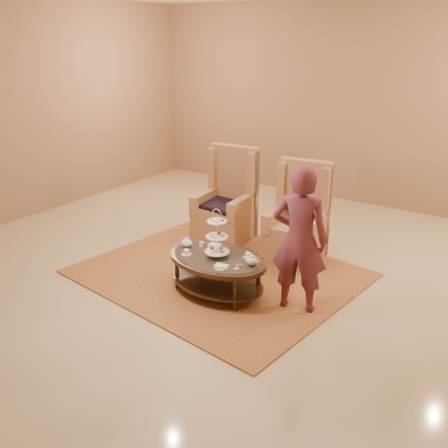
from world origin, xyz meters
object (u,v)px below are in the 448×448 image
Objects in this scene: armchair_left at (227,209)px; person at (300,240)px; tea_table at (217,263)px; armchair_right at (298,227)px.

armchair_left is 0.83× the size of person.
tea_table is 1.06m from person.
armchair_right reaches higher than tea_table.
tea_table is at bearing -1.57° from person.
person is (1.80, -1.30, 0.36)m from armchair_left.
person reaches higher than tea_table.
tea_table is 0.96× the size of armchair_left.
person reaches higher than armchair_right.
armchair_right is 0.80× the size of person.
armchair_left is 2.25m from person.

